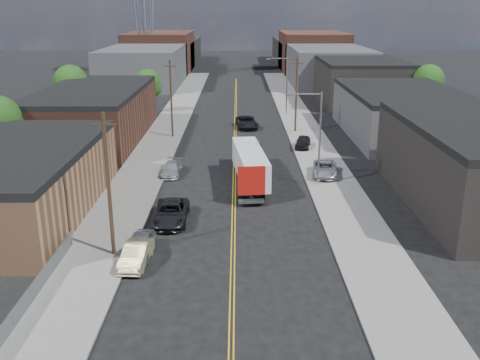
{
  "coord_description": "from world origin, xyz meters",
  "views": [
    {
      "loc": [
        0.35,
        -23.47,
        16.35
      ],
      "look_at": [
        0.53,
        19.12,
        2.5
      ],
      "focal_mm": 40.0,
      "sensor_mm": 36.0,
      "label": 1
    }
  ],
  "objects_px": {
    "car_left_c": "(170,213)",
    "car_right_lot_a": "(325,169)",
    "car_ahead_truck": "(247,122)",
    "car_left_a": "(140,245)",
    "car_left_b": "(136,254)",
    "car_left_d": "(171,169)",
    "car_right_lot_c": "(303,142)",
    "semi_truck": "(250,162)"
  },
  "relations": [
    {
      "from": "car_left_c",
      "to": "car_left_b",
      "type": "bearing_deg",
      "value": -100.94
    },
    {
      "from": "car_left_d",
      "to": "car_ahead_truck",
      "type": "bearing_deg",
      "value": 72.4
    },
    {
      "from": "car_left_a",
      "to": "car_right_lot_c",
      "type": "distance_m",
      "value": 32.5
    },
    {
      "from": "car_right_lot_a",
      "to": "car_right_lot_c",
      "type": "distance_m",
      "value": 11.27
    },
    {
      "from": "car_left_c",
      "to": "car_right_lot_a",
      "type": "height_order",
      "value": "car_left_c"
    },
    {
      "from": "car_left_d",
      "to": "car_left_c",
      "type": "bearing_deg",
      "value": -81.41
    },
    {
      "from": "car_left_a",
      "to": "car_left_d",
      "type": "distance_m",
      "value": 18.53
    },
    {
      "from": "car_ahead_truck",
      "to": "car_right_lot_a",
      "type": "bearing_deg",
      "value": -78.42
    },
    {
      "from": "car_left_c",
      "to": "car_ahead_truck",
      "type": "xyz_separation_m",
      "value": [
        6.61,
        34.76,
        0.0
      ]
    },
    {
      "from": "car_left_b",
      "to": "car_left_d",
      "type": "height_order",
      "value": "car_left_b"
    },
    {
      "from": "car_left_a",
      "to": "car_right_lot_c",
      "type": "relative_size",
      "value": 1.07
    },
    {
      "from": "semi_truck",
      "to": "car_left_d",
      "type": "height_order",
      "value": "semi_truck"
    },
    {
      "from": "car_left_d",
      "to": "car_ahead_truck",
      "type": "distance_m",
      "value": 23.64
    },
    {
      "from": "car_right_lot_c",
      "to": "car_ahead_truck",
      "type": "relative_size",
      "value": 0.71
    },
    {
      "from": "car_left_b",
      "to": "car_left_d",
      "type": "relative_size",
      "value": 0.98
    },
    {
      "from": "car_left_a",
      "to": "car_left_c",
      "type": "distance_m",
      "value": 6.16
    },
    {
      "from": "car_left_d",
      "to": "car_right_lot_a",
      "type": "distance_m",
      "value": 15.49
    },
    {
      "from": "car_right_lot_a",
      "to": "car_right_lot_c",
      "type": "bearing_deg",
      "value": 103.43
    },
    {
      "from": "car_left_a",
      "to": "car_right_lot_a",
      "type": "distance_m",
      "value": 23.59
    },
    {
      "from": "car_left_b",
      "to": "car_right_lot_a",
      "type": "xyz_separation_m",
      "value": [
        15.47,
        19.15,
        0.13
      ]
    },
    {
      "from": "car_left_d",
      "to": "semi_truck",
      "type": "bearing_deg",
      "value": -14.3
    },
    {
      "from": "car_left_b",
      "to": "car_ahead_truck",
      "type": "distance_m",
      "value": 42.86
    },
    {
      "from": "car_left_c",
      "to": "car_right_lot_a",
      "type": "distance_m",
      "value": 18.37
    },
    {
      "from": "car_left_a",
      "to": "car_right_lot_c",
      "type": "xyz_separation_m",
      "value": [
        14.6,
        29.04,
        0.1
      ]
    },
    {
      "from": "car_right_lot_c",
      "to": "car_left_b",
      "type": "bearing_deg",
      "value": -104.26
    },
    {
      "from": "car_left_a",
      "to": "car_right_lot_a",
      "type": "relative_size",
      "value": 0.86
    },
    {
      "from": "car_left_b",
      "to": "car_ahead_truck",
      "type": "bearing_deg",
      "value": 83.0
    },
    {
      "from": "car_left_c",
      "to": "car_right_lot_c",
      "type": "relative_size",
      "value": 1.4
    },
    {
      "from": "car_right_lot_a",
      "to": "car_ahead_truck",
      "type": "distance_m",
      "value": 24.14
    },
    {
      "from": "car_left_b",
      "to": "car_right_lot_a",
      "type": "bearing_deg",
      "value": 54.83
    },
    {
      "from": "semi_truck",
      "to": "car_left_c",
      "type": "xyz_separation_m",
      "value": [
        -6.5,
        -10.18,
        -1.25
      ]
    },
    {
      "from": "car_ahead_truck",
      "to": "car_left_a",
      "type": "bearing_deg",
      "value": -107.54
    },
    {
      "from": "semi_truck",
      "to": "car_ahead_truck",
      "type": "height_order",
      "value": "semi_truck"
    },
    {
      "from": "car_right_lot_a",
      "to": "car_ahead_truck",
      "type": "height_order",
      "value": "car_ahead_truck"
    },
    {
      "from": "car_ahead_truck",
      "to": "car_left_c",
      "type": "bearing_deg",
      "value": -107.19
    },
    {
      "from": "car_left_a",
      "to": "car_ahead_truck",
      "type": "relative_size",
      "value": 0.76
    },
    {
      "from": "semi_truck",
      "to": "car_left_c",
      "type": "bearing_deg",
      "value": -128.37
    },
    {
      "from": "semi_truck",
      "to": "car_left_d",
      "type": "relative_size",
      "value": 3.1
    },
    {
      "from": "car_left_b",
      "to": "car_left_c",
      "type": "xyz_separation_m",
      "value": [
        1.4,
        7.34,
        0.07
      ]
    },
    {
      "from": "car_left_b",
      "to": "car_left_d",
      "type": "xyz_separation_m",
      "value": [
        0.0,
        19.87,
        -0.08
      ]
    },
    {
      "from": "car_left_b",
      "to": "car_left_c",
      "type": "distance_m",
      "value": 7.47
    },
    {
      "from": "car_left_d",
      "to": "car_right_lot_c",
      "type": "xyz_separation_m",
      "value": [
        14.6,
        10.51,
        0.2
      ]
    }
  ]
}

